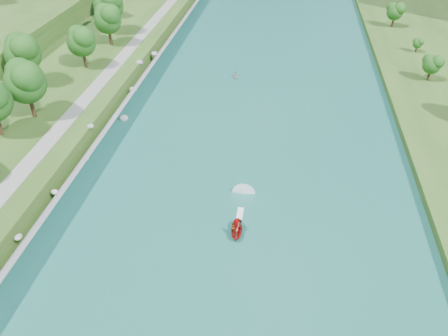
# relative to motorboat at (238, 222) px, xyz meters

# --- Properties ---
(ground) EXTENTS (260.00, 260.00, 0.00)m
(ground) POSITION_rel_motorboat_xyz_m (-0.82, -2.38, -0.75)
(ground) COLOR #2D5119
(ground) RESTS_ON ground
(river_water) EXTENTS (55.00, 240.00, 0.10)m
(river_water) POSITION_rel_motorboat_xyz_m (-0.82, 17.62, -0.70)
(river_water) COLOR #175A53
(river_water) RESTS_ON ground
(riprap_bank) EXTENTS (4.36, 236.00, 4.29)m
(riprap_bank) POSITION_rel_motorboat_xyz_m (-26.68, 17.21, 1.06)
(riprap_bank) COLOR slate
(riprap_bank) RESTS_ON ground
(riverside_path) EXTENTS (3.00, 200.00, 0.10)m
(riverside_path) POSITION_rel_motorboat_xyz_m (-33.32, 17.62, 2.80)
(riverside_path) COLOR gray
(riverside_path) RESTS_ON berm_west
(trees_west) EXTENTS (16.04, 148.51, 13.67)m
(trees_west) POSITION_rel_motorboat_xyz_m (-42.31, 15.78, 8.65)
(trees_west) COLOR #224D14
(trees_west) RESTS_ON berm_west
(motorboat) EXTENTS (3.60, 18.72, 2.21)m
(motorboat) POSITION_rel_motorboat_xyz_m (0.00, 0.00, 0.00)
(motorboat) COLOR #B2120E
(motorboat) RESTS_ON river_water
(raft) EXTENTS (2.81, 3.11, 1.48)m
(raft) POSITION_rel_motorboat_xyz_m (-6.64, 48.73, -0.32)
(raft) COLOR #9B9EA3
(raft) RESTS_ON river_water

